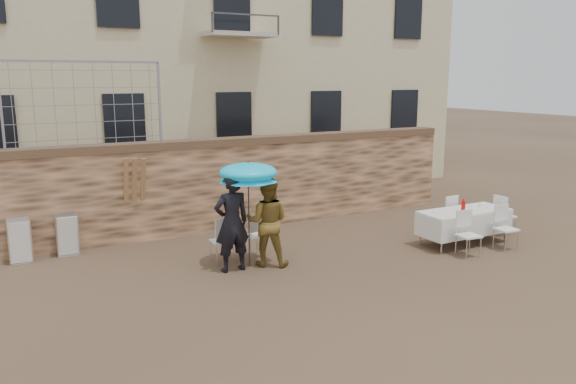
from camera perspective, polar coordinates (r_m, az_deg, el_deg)
name	(u,v)px	position (r m, az deg, el deg)	size (l,w,h in m)	color
ground	(327,298)	(9.73, 3.99, -10.66)	(80.00, 80.00, 0.00)	brown
stone_wall	(220,185)	(13.76, -6.90, 0.70)	(13.00, 0.50, 2.20)	#916748
chain_link_fence	(85,105)	(12.78, -19.92, 8.31)	(3.20, 0.06, 1.80)	gray
man_suit	(232,223)	(10.76, -5.73, -3.10)	(0.70, 0.46, 1.93)	black
woman_dress	(267,222)	(11.06, -2.12, -3.03)	(0.86, 0.67, 1.78)	olive
umbrella	(248,176)	(10.81, -4.06, 1.67)	(1.18, 1.18, 1.94)	#3F3F44
couple_chair_left	(222,240)	(11.38, -6.73, -4.83)	(0.48, 0.48, 0.96)	white
couple_chair_right	(254,235)	(11.63, -3.50, -4.40)	(0.48, 0.48, 0.96)	white
banquet_table	(464,212)	(13.12, 17.49, -1.94)	(2.10, 0.85, 0.78)	silver
soda_bottle	(463,207)	(12.84, 17.37, -1.43)	(0.09, 0.09, 0.26)	red
table_chair_front_left	(469,234)	(12.26, 17.90, -4.12)	(0.48, 0.48, 0.96)	white
table_chair_front_right	(506,228)	(13.05, 21.30, -3.42)	(0.48, 0.48, 0.96)	white
table_chair_back	(445,214)	(13.87, 15.69, -2.19)	(0.48, 0.48, 0.96)	white
table_chair_side	(505,215)	(14.25, 21.14, -2.18)	(0.48, 0.48, 0.96)	white
chair_stack_left	(19,238)	(12.75, -25.64, -4.21)	(0.46, 0.55, 0.92)	white
chair_stack_right	(66,232)	(12.80, -21.62, -3.82)	(0.46, 0.47, 0.92)	white
wood_planks	(140,199)	(12.98, -14.82, -0.71)	(0.70, 0.20, 2.00)	#A37749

